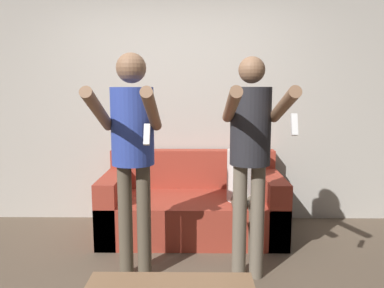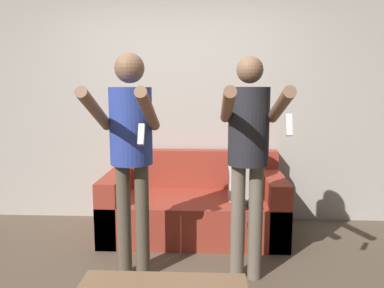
{
  "view_description": "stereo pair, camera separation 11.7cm",
  "coord_description": "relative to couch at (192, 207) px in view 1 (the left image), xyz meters",
  "views": [
    {
      "loc": [
        0.22,
        -2.46,
        1.48
      ],
      "look_at": [
        0.18,
        0.78,
        1.0
      ],
      "focal_mm": 35.0,
      "sensor_mm": 36.0,
      "label": 1
    },
    {
      "loc": [
        0.34,
        -2.46,
        1.48
      ],
      "look_at": [
        0.18,
        0.78,
        1.0
      ],
      "focal_mm": 35.0,
      "sensor_mm": 36.0,
      "label": 2
    }
  ],
  "objects": [
    {
      "name": "person_standing_right",
      "position": [
        0.44,
        -0.94,
        0.8
      ],
      "size": [
        0.43,
        0.77,
        1.72
      ],
      "color": "#6B6051",
      "rests_on": "ground_plane"
    },
    {
      "name": "person_standing_left",
      "position": [
        -0.44,
        -0.94,
        0.82
      ],
      "size": [
        0.44,
        0.76,
        1.75
      ],
      "color": "brown",
      "rests_on": "ground_plane"
    },
    {
      "name": "person_seated",
      "position": [
        0.49,
        -0.22,
        0.35
      ],
      "size": [
        0.31,
        0.53,
        1.15
      ],
      "color": "brown",
      "rests_on": "ground_plane"
    },
    {
      "name": "couch",
      "position": [
        0.0,
        0.0,
        0.0
      ],
      "size": [
        1.79,
        0.91,
        0.82
      ],
      "color": "#9E3828",
      "rests_on": "ground_plane"
    },
    {
      "name": "wall_back",
      "position": [
        -0.18,
        0.48,
        1.07
      ],
      "size": [
        6.4,
        0.06,
        2.7
      ],
      "color": "#B7B2A8",
      "rests_on": "ground_plane"
    }
  ]
}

